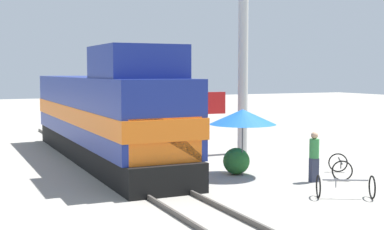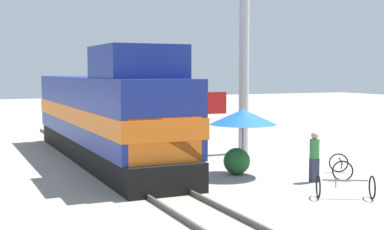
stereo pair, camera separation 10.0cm
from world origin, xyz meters
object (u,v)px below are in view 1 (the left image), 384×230
utility_pole (243,25)px  person_bystander (314,155)px  locomotive (105,116)px  vendor_umbrella (243,117)px  bicycle_spare (345,186)px  bicycle (340,166)px  billboard_sign (204,107)px

utility_pole → person_bystander: (-1.10, -6.84, -5.07)m
locomotive → vendor_umbrella: (3.76, -5.17, 0.22)m
vendor_umbrella → bicycle_spare: bearing=-76.9°
bicycle_spare → bicycle: bearing=170.8°
person_bystander → vendor_umbrella: bearing=129.2°
locomotive → person_bystander: bearing=-53.0°
person_bystander → billboard_sign: bearing=95.9°
billboard_sign → bicycle: billboard_sign is taller
vendor_umbrella → bicycle: bearing=-27.4°
billboard_sign → bicycle: size_ratio=1.58×
bicycle → bicycle_spare: bicycle is taller
bicycle → bicycle_spare: bearing=-92.7°
locomotive → utility_pole: bearing=-3.5°
bicycle_spare → billboard_sign: bearing=-150.7°
bicycle → locomotive: bearing=170.8°
vendor_umbrella → bicycle: (3.20, -1.66, -1.82)m
bicycle → vendor_umbrella: bearing=-172.1°
vendor_umbrella → person_bystander: vendor_umbrella is taller
locomotive → bicycle_spare: 10.86m
billboard_sign → person_bystander: 7.37m
person_bystander → bicycle_spare: 2.53m
utility_pole → vendor_umbrella: utility_pole is taller
vendor_umbrella → bicycle: 4.04m
locomotive → person_bystander: (5.45, -7.24, -1.01)m
vendor_umbrella → bicycle_spare: vendor_umbrella is taller
locomotive → utility_pole: (6.55, -0.40, 4.05)m
vendor_umbrella → billboard_sign: billboard_sign is taller
locomotive → vendor_umbrella: size_ratio=6.21×
bicycle → bicycle_spare: size_ratio=1.02×
bicycle → bicycle_spare: 3.53m
locomotive → billboard_sign: (4.70, -0.01, 0.23)m
vendor_umbrella → billboard_sign: (0.94, 5.16, 0.01)m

